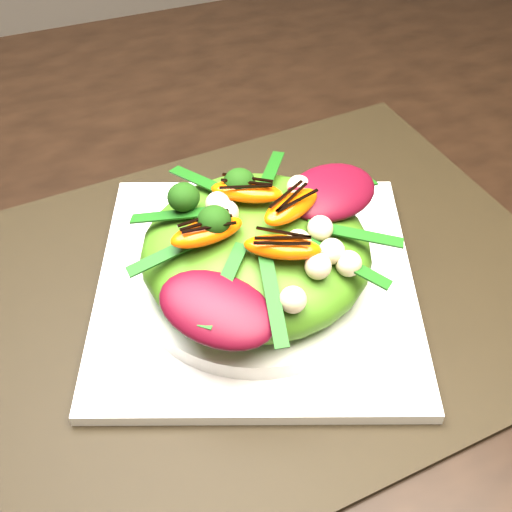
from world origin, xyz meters
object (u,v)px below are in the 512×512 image
object	(u,v)px
dining_table	(406,167)
plate_base	(256,285)
placemat	(256,290)
lettuce_mound	(256,251)
salad_bowl	(256,274)
orange_segment	(233,195)

from	to	relation	value
dining_table	plate_base	distance (m)	0.28
placemat	plate_base	xyz separation A→B (m)	(0.00, 0.00, 0.01)
placemat	plate_base	bearing A→B (deg)	0.00
placemat	lettuce_mound	distance (m)	0.05
dining_table	salad_bowl	xyz separation A→B (m)	(-0.24, -0.14, 0.04)
placemat	plate_base	distance (m)	0.01
dining_table	salad_bowl	size ratio (longest dim) A/B	7.46
orange_segment	plate_base	bearing A→B (deg)	-74.93
lettuce_mound	orange_segment	bearing A→B (deg)	105.07
plate_base	orange_segment	bearing A→B (deg)	105.07
plate_base	orange_segment	xyz separation A→B (m)	(-0.01, 0.03, 0.08)
lettuce_mound	salad_bowl	bearing A→B (deg)	0.00
salad_bowl	plate_base	bearing A→B (deg)	0.00
placemat	salad_bowl	bearing A→B (deg)	0.00
placemat	orange_segment	bearing A→B (deg)	105.07
dining_table	plate_base	xyz separation A→B (m)	(-0.24, -0.14, 0.03)
plate_base	lettuce_mound	xyz separation A→B (m)	(0.00, 0.00, 0.04)
dining_table	salad_bowl	distance (m)	0.28
plate_base	dining_table	bearing A→B (deg)	29.85
plate_base	orange_segment	distance (m)	0.09
salad_bowl	placemat	bearing A→B (deg)	0.00
lettuce_mound	orange_segment	world-z (taller)	orange_segment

